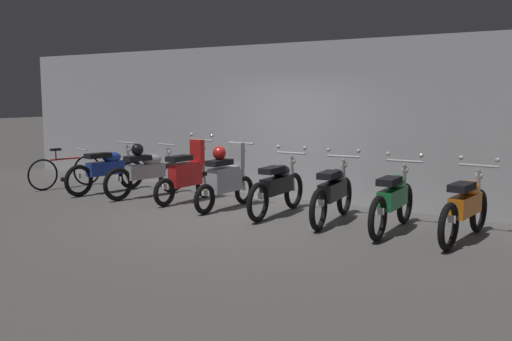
{
  "coord_description": "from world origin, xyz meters",
  "views": [
    {
      "loc": [
        5.71,
        -7.64,
        2.05
      ],
      "look_at": [
        0.16,
        0.46,
        0.75
      ],
      "focal_mm": 40.51,
      "sensor_mm": 36.0,
      "label": 1
    }
  ],
  "objects_px": {
    "motorbike_slot_0": "(107,169)",
    "motorbike_slot_1": "(146,171)",
    "motorbike_slot_3": "(226,178)",
    "motorbike_slot_4": "(278,186)",
    "bicycle": "(65,171)",
    "motorbike_slot_6": "(393,199)",
    "motorbike_slot_7": "(466,206)",
    "motorbike_slot_2": "(187,174)",
    "motorbike_slot_5": "(333,192)"
  },
  "relations": [
    {
      "from": "motorbike_slot_2",
      "to": "motorbike_slot_6",
      "type": "height_order",
      "value": "motorbike_slot_2"
    },
    {
      "from": "motorbike_slot_1",
      "to": "motorbike_slot_5",
      "type": "bearing_deg",
      "value": 0.45
    },
    {
      "from": "motorbike_slot_3",
      "to": "motorbike_slot_6",
      "type": "height_order",
      "value": "motorbike_slot_3"
    },
    {
      "from": "motorbike_slot_0",
      "to": "motorbike_slot_4",
      "type": "xyz_separation_m",
      "value": [
        4.16,
        0.12,
        0.0
      ]
    },
    {
      "from": "motorbike_slot_1",
      "to": "motorbike_slot_4",
      "type": "relative_size",
      "value": 0.99
    },
    {
      "from": "motorbike_slot_1",
      "to": "bicycle",
      "type": "xyz_separation_m",
      "value": [
        -2.26,
        -0.21,
        -0.16
      ]
    },
    {
      "from": "motorbike_slot_5",
      "to": "motorbike_slot_6",
      "type": "relative_size",
      "value": 1.0
    },
    {
      "from": "motorbike_slot_6",
      "to": "bicycle",
      "type": "xyz_separation_m",
      "value": [
        -7.46,
        -0.16,
        -0.13
      ]
    },
    {
      "from": "motorbike_slot_1",
      "to": "motorbike_slot_3",
      "type": "bearing_deg",
      "value": -2.21
    },
    {
      "from": "motorbike_slot_3",
      "to": "motorbike_slot_4",
      "type": "xyz_separation_m",
      "value": [
        1.04,
        0.09,
        -0.07
      ]
    },
    {
      "from": "motorbike_slot_0",
      "to": "motorbike_slot_1",
      "type": "relative_size",
      "value": 1.01
    },
    {
      "from": "motorbike_slot_4",
      "to": "motorbike_slot_6",
      "type": "bearing_deg",
      "value": -1.68
    },
    {
      "from": "motorbike_slot_7",
      "to": "motorbike_slot_2",
      "type": "bearing_deg",
      "value": 179.44
    },
    {
      "from": "motorbike_slot_3",
      "to": "motorbike_slot_0",
      "type": "bearing_deg",
      "value": -179.54
    },
    {
      "from": "motorbike_slot_6",
      "to": "motorbike_slot_3",
      "type": "bearing_deg",
      "value": -179.46
    },
    {
      "from": "motorbike_slot_0",
      "to": "motorbike_slot_4",
      "type": "distance_m",
      "value": 4.16
    },
    {
      "from": "motorbike_slot_3",
      "to": "motorbike_slot_5",
      "type": "bearing_deg",
      "value": 3.11
    },
    {
      "from": "motorbike_slot_4",
      "to": "motorbike_slot_7",
      "type": "bearing_deg",
      "value": -0.21
    },
    {
      "from": "motorbike_slot_3",
      "to": "bicycle",
      "type": "bearing_deg",
      "value": -178.24
    },
    {
      "from": "motorbike_slot_2",
      "to": "motorbike_slot_3",
      "type": "height_order",
      "value": "motorbike_slot_2"
    },
    {
      "from": "motorbike_slot_4",
      "to": "motorbike_slot_7",
      "type": "height_order",
      "value": "same"
    },
    {
      "from": "motorbike_slot_4",
      "to": "motorbike_slot_6",
      "type": "distance_m",
      "value": 2.08
    },
    {
      "from": "motorbike_slot_2",
      "to": "motorbike_slot_0",
      "type": "bearing_deg",
      "value": -175.74
    },
    {
      "from": "motorbike_slot_3",
      "to": "bicycle",
      "type": "distance_m",
      "value": 4.35
    },
    {
      "from": "motorbike_slot_1",
      "to": "motorbike_slot_7",
      "type": "height_order",
      "value": "motorbike_slot_7"
    },
    {
      "from": "motorbike_slot_7",
      "to": "bicycle",
      "type": "bearing_deg",
      "value": -178.57
    },
    {
      "from": "motorbike_slot_4",
      "to": "motorbike_slot_5",
      "type": "height_order",
      "value": "same"
    },
    {
      "from": "motorbike_slot_0",
      "to": "motorbike_slot_6",
      "type": "distance_m",
      "value": 6.24
    },
    {
      "from": "motorbike_slot_6",
      "to": "motorbike_slot_5",
      "type": "bearing_deg",
      "value": 175.44
    },
    {
      "from": "bicycle",
      "to": "motorbike_slot_3",
      "type": "bearing_deg",
      "value": 1.76
    },
    {
      "from": "motorbike_slot_2",
      "to": "motorbike_slot_3",
      "type": "distance_m",
      "value": 1.05
    },
    {
      "from": "motorbike_slot_3",
      "to": "motorbike_slot_6",
      "type": "relative_size",
      "value": 0.86
    },
    {
      "from": "motorbike_slot_0",
      "to": "motorbike_slot_1",
      "type": "distance_m",
      "value": 1.05
    },
    {
      "from": "motorbike_slot_2",
      "to": "motorbike_slot_6",
      "type": "bearing_deg",
      "value": -1.38
    },
    {
      "from": "motorbike_slot_5",
      "to": "bicycle",
      "type": "bearing_deg",
      "value": -177.8
    },
    {
      "from": "motorbike_slot_2",
      "to": "motorbike_slot_6",
      "type": "xyz_separation_m",
      "value": [
        4.16,
        -0.1,
        -0.04
      ]
    },
    {
      "from": "motorbike_slot_3",
      "to": "motorbike_slot_2",
      "type": "bearing_deg",
      "value": 172.88
    },
    {
      "from": "motorbike_slot_2",
      "to": "motorbike_slot_1",
      "type": "bearing_deg",
      "value": -177.27
    },
    {
      "from": "motorbike_slot_4",
      "to": "motorbike_slot_6",
      "type": "height_order",
      "value": "same"
    },
    {
      "from": "motorbike_slot_1",
      "to": "motorbike_slot_7",
      "type": "xyz_separation_m",
      "value": [
        6.24,
        -0.0,
        -0.03
      ]
    },
    {
      "from": "motorbike_slot_4",
      "to": "motorbike_slot_5",
      "type": "distance_m",
      "value": 1.04
    },
    {
      "from": "motorbike_slot_4",
      "to": "bicycle",
      "type": "bearing_deg",
      "value": -177.61
    },
    {
      "from": "motorbike_slot_1",
      "to": "bicycle",
      "type": "distance_m",
      "value": 2.28
    },
    {
      "from": "motorbike_slot_2",
      "to": "motorbike_slot_7",
      "type": "height_order",
      "value": "motorbike_slot_2"
    },
    {
      "from": "motorbike_slot_2",
      "to": "motorbike_slot_3",
      "type": "bearing_deg",
      "value": -7.12
    },
    {
      "from": "motorbike_slot_0",
      "to": "motorbike_slot_5",
      "type": "bearing_deg",
      "value": 1.52
    },
    {
      "from": "motorbike_slot_0",
      "to": "motorbike_slot_5",
      "type": "xyz_separation_m",
      "value": [
        5.19,
        0.14,
        0.0
      ]
    },
    {
      "from": "motorbike_slot_0",
      "to": "motorbike_slot_6",
      "type": "height_order",
      "value": "motorbike_slot_6"
    },
    {
      "from": "motorbike_slot_2",
      "to": "motorbike_slot_4",
      "type": "distance_m",
      "value": 2.08
    },
    {
      "from": "motorbike_slot_0",
      "to": "bicycle",
      "type": "xyz_separation_m",
      "value": [
        -1.22,
        -0.11,
        -0.13
      ]
    }
  ]
}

